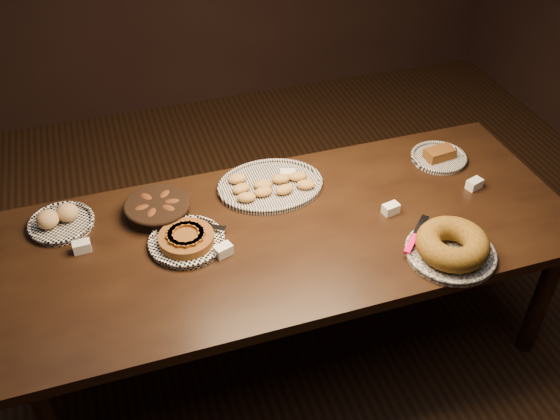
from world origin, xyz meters
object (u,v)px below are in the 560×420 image
object	(u,v)px
buffet_table	(294,241)
bundt_cake_plate	(452,247)
madeleine_platter	(270,185)
apple_tart_plate	(186,240)

from	to	relation	value
buffet_table	bundt_cake_plate	size ratio (longest dim) A/B	5.68
buffet_table	madeleine_platter	xyz separation A→B (m)	(-0.01, 0.29, 0.09)
buffet_table	apple_tart_plate	distance (m)	0.46
apple_tart_plate	bundt_cake_plate	bearing A→B (deg)	-31.83
buffet_table	apple_tart_plate	xyz separation A→B (m)	(-0.45, 0.04, 0.10)
madeleine_platter	bundt_cake_plate	size ratio (longest dim) A/B	1.14
buffet_table	madeleine_platter	distance (m)	0.31
madeleine_platter	buffet_table	bearing A→B (deg)	-83.97
buffet_table	apple_tart_plate	world-z (taller)	apple_tart_plate
buffet_table	madeleine_platter	size ratio (longest dim) A/B	4.97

